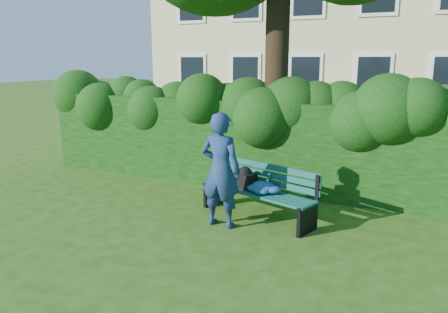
% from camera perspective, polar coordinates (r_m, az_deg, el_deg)
% --- Properties ---
extents(ground, '(80.00, 80.00, 0.00)m').
position_cam_1_polar(ground, '(7.38, -2.05, -8.15)').
color(ground, '#2C490F').
rests_on(ground, ground).
extents(hedge, '(10.00, 1.00, 1.80)m').
position_cam_1_polar(hedge, '(9.06, 4.41, 1.70)').
color(hedge, black).
rests_on(hedge, ground).
extents(park_bench, '(2.14, 1.14, 0.89)m').
position_cam_1_polar(park_bench, '(7.33, 4.45, -4.15)').
color(park_bench, '#0F4E4B').
rests_on(park_bench, ground).
extents(man_reading, '(0.68, 0.45, 1.83)m').
position_cam_1_polar(man_reading, '(6.83, -0.44, -1.79)').
color(man_reading, navy).
rests_on(man_reading, ground).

